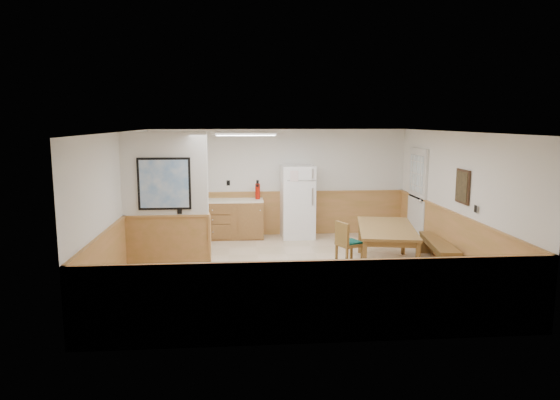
{
  "coord_description": "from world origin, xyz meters",
  "views": [
    {
      "loc": [
        -0.93,
        -8.68,
        2.68
      ],
      "look_at": [
        -0.19,
        0.4,
        1.24
      ],
      "focal_mm": 32.0,
      "sensor_mm": 36.0,
      "label": 1
    }
  ],
  "objects": [
    {
      "name": "refrigerator",
      "position": [
        0.4,
        2.63,
        0.84
      ],
      "size": [
        0.77,
        0.73,
        1.68
      ],
      "rotation": [
        0.0,
        0.0,
        0.04
      ],
      "color": "white",
      "rests_on": "ground"
    },
    {
      "name": "dining_chair",
      "position": [
        1.01,
        0.18,
        0.5
      ],
      "size": [
        0.65,
        0.55,
        0.85
      ],
      "rotation": [
        0.0,
        0.0,
        0.4
      ],
      "color": "olive",
      "rests_on": "ground"
    },
    {
      "name": "fluorescent_fixture",
      "position": [
        -0.8,
        1.3,
        2.45
      ],
      "size": [
        1.2,
        0.3,
        0.09
      ],
      "color": "silver",
      "rests_on": "ceiling"
    },
    {
      "name": "wall_painting",
      "position": [
        2.97,
        -0.3,
        1.55
      ],
      "size": [
        0.04,
        0.5,
        0.6
      ],
      "color": "#362315",
      "rests_on": "right_wall"
    },
    {
      "name": "wainscot_right",
      "position": [
        2.98,
        0.0,
        0.5
      ],
      "size": [
        0.04,
        6.0,
        1.0
      ],
      "primitive_type": "cube",
      "color": "#C5824F",
      "rests_on": "ground"
    },
    {
      "name": "partition_wall",
      "position": [
        -2.25,
        0.19,
        1.23
      ],
      "size": [
        1.5,
        0.2,
        2.5
      ],
      "color": "white",
      "rests_on": "ground"
    },
    {
      "name": "dining_bench",
      "position": [
        2.8,
        0.19,
        0.35
      ],
      "size": [
        0.62,
        1.76,
        0.45
      ],
      "rotation": [
        0.0,
        0.0,
        -0.14
      ],
      "color": "olive",
      "rests_on": "ground"
    },
    {
      "name": "right_wall",
      "position": [
        3.0,
        0.0,
        1.25
      ],
      "size": [
        0.02,
        6.0,
        2.5
      ],
      "primitive_type": "cube",
      "color": "white",
      "rests_on": "ground"
    },
    {
      "name": "wainscot_back",
      "position": [
        0.0,
        2.98,
        0.5
      ],
      "size": [
        6.0,
        0.04,
        1.0
      ],
      "primitive_type": "cube",
      "color": "#C5824F",
      "rests_on": "ground"
    },
    {
      "name": "back_wall",
      "position": [
        0.0,
        3.0,
        1.25
      ],
      "size": [
        6.0,
        0.02,
        2.5
      ],
      "primitive_type": "cube",
      "color": "white",
      "rests_on": "ground"
    },
    {
      "name": "dining_table",
      "position": [
        1.76,
        0.14,
        0.66
      ],
      "size": [
        1.37,
        2.14,
        0.75
      ],
      "rotation": [
        0.0,
        0.0,
        -0.2
      ],
      "color": "olive",
      "rests_on": "ground"
    },
    {
      "name": "wainscot_left",
      "position": [
        -2.98,
        0.0,
        0.5
      ],
      "size": [
        0.04,
        6.0,
        1.0
      ],
      "primitive_type": "cube",
      "color": "#C5824F",
      "rests_on": "ground"
    },
    {
      "name": "soap_bottle",
      "position": [
        -2.12,
        2.66,
        1.01
      ],
      "size": [
        0.07,
        0.07,
        0.21
      ],
      "primitive_type": "cylinder",
      "rotation": [
        0.0,
        0.0,
        0.11
      ],
      "color": "green",
      "rests_on": "kitchen_counter"
    },
    {
      "name": "ceiling",
      "position": [
        0.0,
        0.0,
        2.5
      ],
      "size": [
        6.0,
        6.0,
        0.02
      ],
      "primitive_type": "cube",
      "color": "silver",
      "rests_on": "back_wall"
    },
    {
      "name": "ground",
      "position": [
        0.0,
        0.0,
        0.0
      ],
      "size": [
        6.0,
        6.0,
        0.0
      ],
      "primitive_type": "plane",
      "color": "#CEB494",
      "rests_on": "ground"
    },
    {
      "name": "kitchen_window",
      "position": [
        -2.1,
        2.98,
        1.55
      ],
      "size": [
        0.8,
        0.04,
        1.0
      ],
      "color": "silver",
      "rests_on": "back_wall"
    },
    {
      "name": "fire_extinguisher",
      "position": [
        -0.52,
        2.72,
        1.09
      ],
      "size": [
        0.12,
        0.12,
        0.44
      ],
      "rotation": [
        0.0,
        0.0,
        0.11
      ],
      "color": "#AA1509",
      "rests_on": "kitchen_counter"
    },
    {
      "name": "exterior_door",
      "position": [
        2.96,
        1.9,
        1.05
      ],
      "size": [
        0.07,
        1.02,
        2.15
      ],
      "color": "silver",
      "rests_on": "ground"
    },
    {
      "name": "left_wall",
      "position": [
        -3.0,
        0.0,
        1.25
      ],
      "size": [
        0.02,
        6.0,
        2.5
      ],
      "primitive_type": "cube",
      "color": "white",
      "rests_on": "ground"
    },
    {
      "name": "kitchen_counter",
      "position": [
        -1.21,
        2.68,
        0.46
      ],
      "size": [
        2.2,
        0.61,
        1.0
      ],
      "color": "olive",
      "rests_on": "ground"
    }
  ]
}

